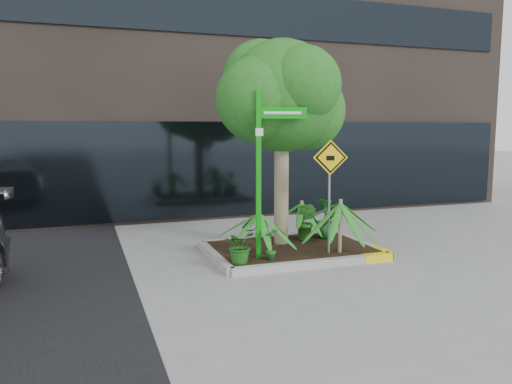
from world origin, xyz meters
name	(u,v)px	position (x,y,z in m)	size (l,w,h in m)	color
ground	(288,258)	(0.00, 0.00, 0.00)	(80.00, 80.00, 0.00)	gray
planter	(293,249)	(0.23, 0.27, 0.10)	(3.35, 2.36, 0.15)	#9E9E99
tree	(282,96)	(0.13, 0.69, 3.17)	(2.89, 2.57, 4.34)	gray
palm_front	(341,203)	(0.90, -0.43, 1.11)	(1.16, 1.16, 1.29)	gray
palm_left	(259,213)	(-0.61, -0.02, 0.93)	(0.94, 0.94, 1.05)	gray
palm_back	(302,203)	(0.72, 0.96, 0.92)	(0.93, 0.93, 1.03)	gray
shrub_a	(240,245)	(-1.15, -0.52, 0.47)	(0.57, 0.57, 0.64)	#194F16
shrub_b	(327,218)	(1.23, 0.75, 0.59)	(0.49, 0.49, 0.88)	#1D6224
shrub_c	(271,243)	(-0.56, -0.51, 0.46)	(0.32, 0.32, 0.61)	#1F601D
shrub_d	(306,221)	(0.73, 0.73, 0.56)	(0.45, 0.45, 0.81)	#256A1E
street_sign_post	(261,159)	(-0.65, -0.25, 1.98)	(0.93, 1.06, 3.20)	#0D9010
cattle_sign	(330,177)	(0.68, -0.38, 1.61)	(0.65, 0.18, 2.16)	slate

